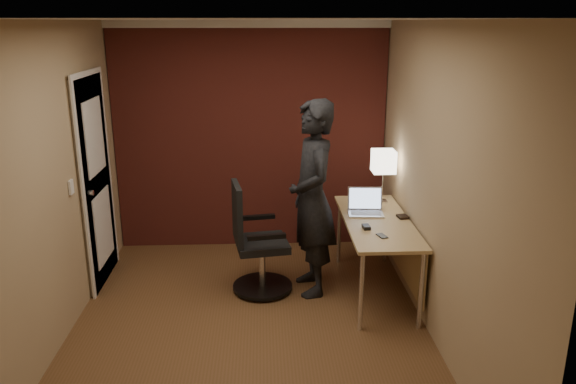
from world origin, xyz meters
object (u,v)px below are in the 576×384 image
object	(u,v)px
mouse	(366,227)
person	(312,199)
phone	(382,236)
desk_lamp	(384,162)
desk	(384,233)
laptop	(365,206)
office_chair	(255,246)
wallet	(403,217)

from	to	relation	value
mouse	person	bearing A→B (deg)	141.86
phone	desk_lamp	bearing A→B (deg)	62.02
desk	laptop	xyz separation A→B (m)	(-0.15, 0.21, 0.19)
desk	office_chair	world-z (taller)	office_chair
wallet	person	bearing A→B (deg)	177.65
mouse	wallet	bearing A→B (deg)	29.89
office_chair	person	distance (m)	0.70
wallet	desk	bearing A→B (deg)	-167.00
desk	person	distance (m)	0.74
desk	wallet	bearing A→B (deg)	13.00
desk_lamp	laptop	world-z (taller)	desk_lamp
mouse	wallet	world-z (taller)	mouse
desk	phone	distance (m)	0.45
phone	desk	bearing A→B (deg)	58.29
desk_lamp	person	distance (m)	0.90
laptop	person	world-z (taller)	person
laptop	office_chair	size ratio (longest dim) A/B	0.33
wallet	office_chair	world-z (taller)	office_chair
desk_lamp	office_chair	xyz separation A→B (m)	(-1.28, -0.46, -0.68)
desk	phone	world-z (taller)	phone
desk	desk_lamp	world-z (taller)	desk_lamp
desk_lamp	laptop	size ratio (longest dim) A/B	1.53
office_chair	desk_lamp	bearing A→B (deg)	19.81
office_chair	person	size ratio (longest dim) A/B	0.57
desk_lamp	office_chair	world-z (taller)	desk_lamp
mouse	phone	bearing A→B (deg)	-66.32
mouse	office_chair	xyz separation A→B (m)	(-0.99, 0.29, -0.28)
phone	wallet	xyz separation A→B (m)	(0.29, 0.46, 0.01)
mouse	phone	world-z (taller)	mouse
laptop	phone	world-z (taller)	laptop
person	phone	bearing A→B (deg)	39.22
person	office_chair	bearing A→B (deg)	-98.04
office_chair	person	xyz separation A→B (m)	(0.54, 0.01, 0.45)
mouse	person	distance (m)	0.57
desk	desk_lamp	size ratio (longest dim) A/B	2.80
desk	mouse	world-z (taller)	mouse
phone	person	world-z (taller)	person
wallet	phone	bearing A→B (deg)	-122.26
mouse	person	size ratio (longest dim) A/B	0.05
office_chair	mouse	bearing A→B (deg)	-16.41
desk	office_chair	xyz separation A→B (m)	(-1.21, 0.06, -0.14)
phone	person	bearing A→B (deg)	121.90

